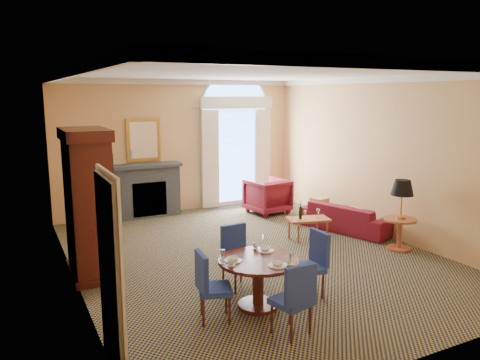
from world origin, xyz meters
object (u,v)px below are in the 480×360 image
armchair (267,196)px  coffee_table (308,219)px  dining_table (258,272)px  sofa (347,217)px  armoire (89,206)px  side_table (401,205)px

armchair → coffee_table: size_ratio=1.01×
dining_table → armchair: dining_table is taller
dining_table → sofa: size_ratio=0.55×
armoire → dining_table: size_ratio=2.15×
dining_table → side_table: 3.65m
dining_table → side_table: size_ratio=0.84×
coffee_table → side_table: size_ratio=0.70×
armoire → dining_table: bearing=-51.3°
armchair → coffee_table: bearing=73.2°
armoire → armchair: size_ratio=2.55×
armoire → dining_table: 2.95m
sofa → armoire: bearing=73.0°
armchair → side_table: side_table is taller
armoire → side_table: 5.49m
sofa → armchair: 2.19m
armoire → coffee_table: 4.26m
sofa → dining_table: bearing=106.1°
dining_table → coffee_table: (2.39, 2.24, -0.12)m
armoire → armchair: bearing=25.4°
armoire → sofa: size_ratio=1.18×
armoire → armchair: 5.04m
coffee_table → armoire: bearing=-165.1°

